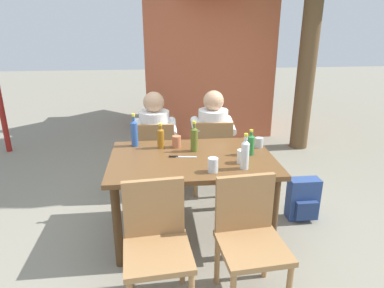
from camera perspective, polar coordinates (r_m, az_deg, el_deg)
ground_plane at (r=3.28m, az=0.00°, el=-14.56°), size 24.00×24.00×0.00m
dining_table at (r=2.96m, az=0.00°, el=-3.98°), size 1.41×0.95×0.76m
chair_far_left at (r=3.73m, az=-6.20°, el=-1.81°), size 0.46×0.46×0.87m
chair_far_right at (r=3.78m, az=3.40°, el=-1.44°), size 0.49×0.49×0.87m
chair_near_right at (r=2.43m, az=9.60°, el=-14.59°), size 0.47×0.47×0.87m
chair_near_left at (r=2.36m, az=-6.05°, el=-15.65°), size 0.47×0.47×0.87m
person_in_white_shirt at (r=3.77m, az=-6.25°, el=1.16°), size 0.47×0.61×1.18m
person_in_plaid_shirt at (r=3.82m, az=3.32°, el=1.49°), size 0.47×0.61×1.18m
bottle_green at (r=2.99m, az=9.86°, el=0.01°), size 0.06×0.06×0.23m
bottle_clear at (r=2.68m, az=8.94°, el=-1.63°), size 0.06×0.06×0.29m
bottle_amber at (r=3.12m, az=-5.30°, el=1.11°), size 0.06×0.06×0.24m
bottle_blue at (r=3.19m, az=-9.70°, el=1.97°), size 0.06×0.06×0.31m
bottle_olive at (r=3.02m, az=0.37°, el=0.96°), size 0.06×0.06×0.28m
cup_white at (r=2.82m, az=8.38°, el=-2.09°), size 0.08×0.08×0.11m
cup_steel at (r=3.20m, az=11.22°, el=0.25°), size 0.08×0.08×0.09m
cup_glass at (r=2.63m, az=3.55°, el=-3.56°), size 0.08×0.08×0.11m
cup_terracotta at (r=3.14m, az=-2.61°, el=0.40°), size 0.08×0.08×0.11m
table_knife at (r=2.92m, az=-1.94°, el=-2.15°), size 0.24×0.05×0.01m
backpack_by_near_side at (r=3.56m, az=18.24°, el=-8.93°), size 0.30×0.20×0.42m
brick_kiosk at (r=6.35m, az=2.05°, el=16.30°), size 2.42×2.06×2.81m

